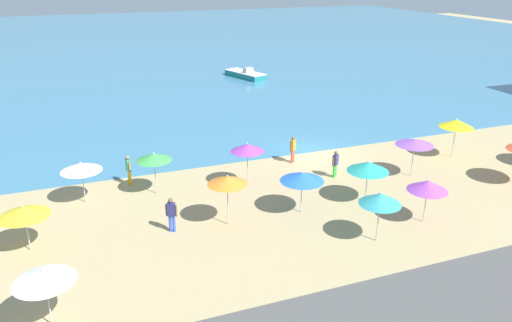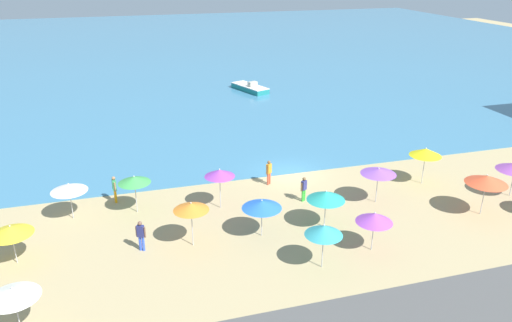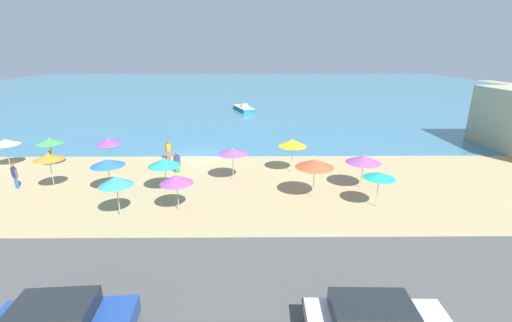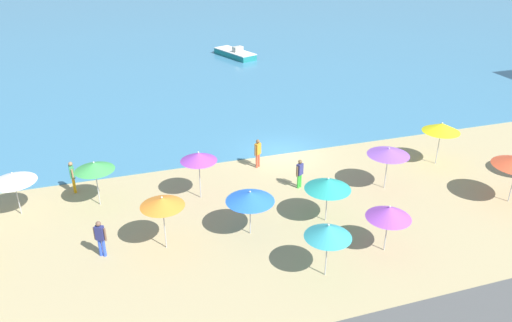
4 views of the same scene
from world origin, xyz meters
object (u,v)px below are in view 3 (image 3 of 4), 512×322
object	(u,v)px
beach_umbrella_7	(164,162)
parked_car_0	(61,321)
beach_umbrella_2	(233,152)
bather_1	(15,175)
beach_umbrella_3	(379,175)
beach_umbrella_14	(176,179)
beach_umbrella_1	(50,141)
beach_umbrella_4	(107,163)
parked_car_2	(376,320)
bather_3	(168,150)
skiff_nearshore	(243,108)
beach_umbrella_9	(5,142)
beach_umbrella_13	(116,181)
beach_umbrella_11	(363,159)
beach_umbrella_6	(292,143)
bather_0	(177,161)
beach_umbrella_5	(315,163)
beach_umbrella_10	(49,157)
bather_2	(49,149)
beach_umbrella_0	(108,142)

from	to	relation	value
beach_umbrella_7	parked_car_0	size ratio (longest dim) A/B	0.52
beach_umbrella_2	bather_1	xyz separation A→B (m)	(-14.74, -1.58, -1.15)
beach_umbrella_3	beach_umbrella_14	xyz separation A→B (m)	(-11.91, -0.34, -0.08)
beach_umbrella_1	beach_umbrella_4	xyz separation A→B (m)	(6.50, -4.83, -0.20)
beach_umbrella_3	parked_car_2	xyz separation A→B (m)	(-3.53, -10.04, -1.20)
bather_3	beach_umbrella_4	bearing A→B (deg)	-111.04
bather_1	skiff_nearshore	bearing A→B (deg)	64.76
beach_umbrella_3	parked_car_2	size ratio (longest dim) A/B	0.49
beach_umbrella_3	beach_umbrella_9	size ratio (longest dim) A/B	0.98
beach_umbrella_1	beach_umbrella_13	xyz separation A→B (m)	(8.52, -8.62, -0.04)
beach_umbrella_1	skiff_nearshore	xyz separation A→B (m)	(14.66, 26.71, -1.76)
parked_car_2	beach_umbrella_11	bearing A→B (deg)	74.91
beach_umbrella_2	beach_umbrella_6	bearing A→B (deg)	20.47
bather_0	beach_umbrella_13	bearing A→B (deg)	-104.17
bather_1	bather_3	size ratio (longest dim) A/B	1.00
beach_umbrella_5	beach_umbrella_4	bearing A→B (deg)	174.43
beach_umbrella_10	beach_umbrella_14	distance (m)	9.60
beach_umbrella_3	beach_umbrella_9	bearing A→B (deg)	164.12
beach_umbrella_9	parked_car_0	bearing A→B (deg)	-52.35
bather_2	beach_umbrella_9	bearing A→B (deg)	-149.39
beach_umbrella_2	beach_umbrella_6	xyz separation A→B (m)	(4.47, 1.67, 0.17)
bather_3	beach_umbrella_7	bearing A→B (deg)	-78.42
beach_umbrella_10	beach_umbrella_3	bearing A→B (deg)	-7.59
beach_umbrella_5	beach_umbrella_6	world-z (taller)	beach_umbrella_5
beach_umbrella_7	bather_1	size ratio (longest dim) A/B	1.33
beach_umbrella_11	beach_umbrella_4	bearing A→B (deg)	-179.07
beach_umbrella_7	beach_umbrella_11	size ratio (longest dim) A/B	0.97
beach_umbrella_1	beach_umbrella_9	size ratio (longest dim) A/B	1.05
parked_car_0	bather_2	bearing A→B (deg)	120.18
beach_umbrella_14	parked_car_2	world-z (taller)	beach_umbrella_14
bather_0	beach_umbrella_14	bearing A→B (deg)	-77.81
beach_umbrella_10	beach_umbrella_6	bearing A→B (deg)	11.93
beach_umbrella_13	bather_0	distance (m)	7.47
beach_umbrella_4	beach_umbrella_7	xyz separation A→B (m)	(3.78, -0.06, 0.03)
bather_3	parked_car_0	xyz separation A→B (m)	(1.07, -19.16, -0.14)
beach_umbrella_0	beach_umbrella_6	world-z (taller)	beach_umbrella_0
beach_umbrella_6	bather_3	distance (m)	10.66
beach_umbrella_3	beach_umbrella_14	size ratio (longest dim) A/B	1.00
bather_1	parked_car_2	bearing A→B (deg)	-33.01
beach_umbrella_3	bather_2	distance (m)	26.52
beach_umbrella_4	beach_umbrella_10	distance (m)	3.88
beach_umbrella_0	beach_umbrella_3	world-z (taller)	beach_umbrella_0
beach_umbrella_1	beach_umbrella_4	bearing A→B (deg)	-36.62
beach_umbrella_3	skiff_nearshore	world-z (taller)	beach_umbrella_3
bather_1	parked_car_0	distance (m)	16.53
beach_umbrella_2	beach_umbrella_11	bearing A→B (deg)	-10.44
beach_umbrella_4	beach_umbrella_0	bearing A→B (deg)	110.48
bather_1	beach_umbrella_11	bearing A→B (deg)	-0.14
bather_1	skiff_nearshore	world-z (taller)	bather_1
beach_umbrella_3	bather_2	bearing A→B (deg)	159.52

